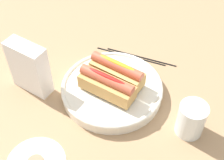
# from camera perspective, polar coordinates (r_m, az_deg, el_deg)

# --- Properties ---
(ground_plane) EXTENTS (2.40, 2.40, 0.00)m
(ground_plane) POSITION_cam_1_polar(r_m,az_deg,el_deg) (0.88, -0.29, -1.53)
(ground_plane) COLOR #9E7A56
(serving_bowl) EXTENTS (0.27, 0.27, 0.03)m
(serving_bowl) POSITION_cam_1_polar(r_m,az_deg,el_deg) (0.85, -0.00, -1.67)
(serving_bowl) COLOR silver
(serving_bowl) RESTS_ON ground_plane
(hotdog_front) EXTENTS (0.15, 0.06, 0.06)m
(hotdog_front) POSITION_cam_1_polar(r_m,az_deg,el_deg) (0.83, 0.91, 1.58)
(hotdog_front) COLOR tan
(hotdog_front) RESTS_ON serving_bowl
(hotdog_back) EXTENTS (0.15, 0.06, 0.06)m
(hotdog_back) POSITION_cam_1_polar(r_m,az_deg,el_deg) (0.80, -0.94, -0.88)
(hotdog_back) COLOR tan
(hotdog_back) RESTS_ON serving_bowl
(water_glass) EXTENTS (0.07, 0.07, 0.09)m
(water_glass) POSITION_cam_1_polar(r_m,az_deg,el_deg) (0.78, 14.14, -7.10)
(water_glass) COLOR white
(water_glass) RESTS_ON ground_plane
(napkin_box) EXTENTS (0.11, 0.05, 0.15)m
(napkin_box) POSITION_cam_1_polar(r_m,az_deg,el_deg) (0.85, -14.79, 2.16)
(napkin_box) COLOR white
(napkin_box) RESTS_ON ground_plane
(chopstick_near) EXTENTS (0.22, 0.03, 0.01)m
(chopstick_near) POSITION_cam_1_polar(r_m,az_deg,el_deg) (0.97, 3.39, 4.37)
(chopstick_near) COLOR black
(chopstick_near) RESTS_ON ground_plane
(chopstick_far) EXTENTS (0.22, 0.03, 0.01)m
(chopstick_far) POSITION_cam_1_polar(r_m,az_deg,el_deg) (0.97, 5.31, 4.22)
(chopstick_far) COLOR black
(chopstick_far) RESTS_ON ground_plane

